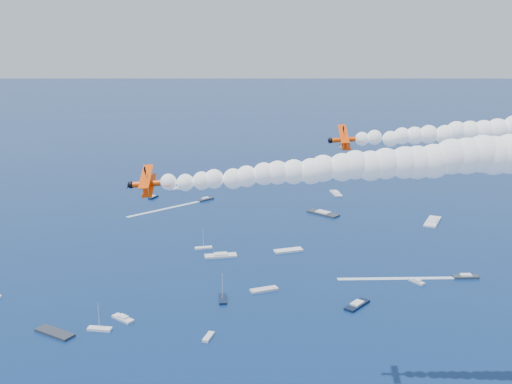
% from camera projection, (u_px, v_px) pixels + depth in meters
% --- Properties ---
extents(biplane_lead, '(8.79, 10.29, 7.23)m').
position_uv_depth(biplane_lead, '(346.00, 140.00, 119.49)').
color(biplane_lead, '#EA3F04').
extents(biplane_trail, '(9.89, 11.29, 7.44)m').
position_uv_depth(biplane_trail, '(150.00, 184.00, 102.15)').
color(biplane_trail, '#F94705').
extents(smoke_trail_trail, '(74.25, 50.62, 12.73)m').
position_uv_depth(smoke_trail_trail, '(364.00, 166.00, 102.50)').
color(smoke_trail_trail, white).
extents(spectator_boats, '(208.18, 189.15, 0.70)m').
position_uv_depth(spectator_boats, '(334.00, 260.00, 216.08)').
color(spectator_boats, '#2E353D').
rests_on(spectator_boats, ground).
extents(boat_wakes, '(153.66, 158.07, 0.04)m').
position_uv_depth(boat_wakes, '(167.00, 261.00, 215.78)').
color(boat_wakes, white).
rests_on(boat_wakes, ground).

